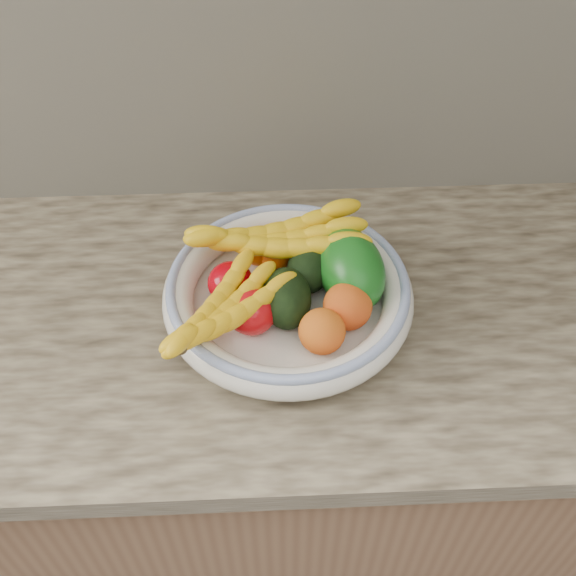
% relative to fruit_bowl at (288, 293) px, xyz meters
% --- Properties ---
extents(kitchen_counter, '(2.44, 0.66, 1.40)m').
position_rel_fruit_bowl_xyz_m(kitchen_counter, '(0.00, 0.03, -0.48)').
color(kitchen_counter, brown).
rests_on(kitchen_counter, ground).
extents(fruit_bowl, '(0.39, 0.39, 0.08)m').
position_rel_fruit_bowl_xyz_m(fruit_bowl, '(0.00, 0.00, 0.00)').
color(fruit_bowl, silver).
rests_on(fruit_bowl, kitchen_counter).
extents(clementine_back_left, '(0.07, 0.07, 0.05)m').
position_rel_fruit_bowl_xyz_m(clementine_back_left, '(-0.04, 0.09, 0.01)').
color(clementine_back_left, '#FF6905').
rests_on(clementine_back_left, fruit_bowl).
extents(clementine_back_right, '(0.06, 0.06, 0.04)m').
position_rel_fruit_bowl_xyz_m(clementine_back_right, '(0.02, 0.12, 0.01)').
color(clementine_back_right, '#E55204').
rests_on(clementine_back_right, fruit_bowl).
extents(clementine_back_mid, '(0.06, 0.06, 0.04)m').
position_rel_fruit_bowl_xyz_m(clementine_back_mid, '(-0.02, 0.08, 0.01)').
color(clementine_back_mid, '#FF6105').
rests_on(clementine_back_mid, fruit_bowl).
extents(tomato_left, '(0.10, 0.10, 0.06)m').
position_rel_fruit_bowl_xyz_m(tomato_left, '(-0.09, 0.01, 0.01)').
color(tomato_left, '#A5000B').
rests_on(tomato_left, fruit_bowl).
extents(tomato_near_left, '(0.09, 0.09, 0.07)m').
position_rel_fruit_bowl_xyz_m(tomato_near_left, '(-0.06, -0.05, 0.01)').
color(tomato_near_left, red).
rests_on(tomato_near_left, fruit_bowl).
extents(avocado_center, '(0.08, 0.11, 0.08)m').
position_rel_fruit_bowl_xyz_m(avocado_center, '(-0.00, -0.02, 0.02)').
color(avocado_center, black).
rests_on(avocado_center, fruit_bowl).
extents(avocado_right, '(0.11, 0.13, 0.07)m').
position_rel_fruit_bowl_xyz_m(avocado_right, '(0.04, 0.04, 0.02)').
color(avocado_right, black).
rests_on(avocado_right, fruit_bowl).
extents(green_mango, '(0.16, 0.18, 0.13)m').
position_rel_fruit_bowl_xyz_m(green_mango, '(0.10, 0.02, 0.03)').
color(green_mango, '#0F5312').
rests_on(green_mango, fruit_bowl).
extents(peach_front, '(0.09, 0.09, 0.07)m').
position_rel_fruit_bowl_xyz_m(peach_front, '(0.05, -0.09, 0.02)').
color(peach_front, orange).
rests_on(peach_front, fruit_bowl).
extents(peach_right, '(0.08, 0.08, 0.07)m').
position_rel_fruit_bowl_xyz_m(peach_right, '(0.09, -0.05, 0.02)').
color(peach_right, orange).
rests_on(peach_right, fruit_bowl).
extents(banana_bunch_back, '(0.31, 0.14, 0.09)m').
position_rel_fruit_bowl_xyz_m(banana_bunch_back, '(-0.01, 0.07, 0.04)').
color(banana_bunch_back, yellow).
rests_on(banana_bunch_back, fruit_bowl).
extents(banana_bunch_front, '(0.24, 0.26, 0.07)m').
position_rel_fruit_bowl_xyz_m(banana_bunch_front, '(-0.10, -0.07, 0.03)').
color(banana_bunch_front, yellow).
rests_on(banana_bunch_front, fruit_bowl).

